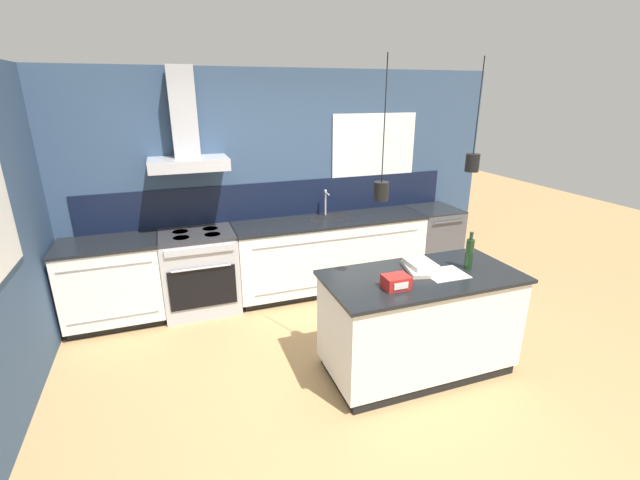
{
  "coord_description": "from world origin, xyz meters",
  "views": [
    {
      "loc": [
        -1.23,
        -2.87,
        2.35
      ],
      "look_at": [
        0.04,
        0.64,
        1.05
      ],
      "focal_mm": 24.0,
      "sensor_mm": 36.0,
      "label": 1
    }
  ],
  "objects_px": {
    "red_supply_box": "(396,282)",
    "book_stack": "(421,267)",
    "oven_range": "(200,272)",
    "bottle_on_island": "(469,253)",
    "dishwasher": "(431,241)"
  },
  "relations": [
    {
      "from": "bottle_on_island",
      "to": "red_supply_box",
      "type": "bearing_deg",
      "value": -170.14
    },
    {
      "from": "oven_range",
      "to": "red_supply_box",
      "type": "distance_m",
      "value": 2.41
    },
    {
      "from": "oven_range",
      "to": "red_supply_box",
      "type": "xyz_separation_m",
      "value": [
        1.35,
        -1.93,
        0.51
      ]
    },
    {
      "from": "oven_range",
      "to": "book_stack",
      "type": "distance_m",
      "value": 2.46
    },
    {
      "from": "red_supply_box",
      "to": "book_stack",
      "type": "bearing_deg",
      "value": 32.78
    },
    {
      "from": "oven_range",
      "to": "bottle_on_island",
      "type": "bearing_deg",
      "value": -40.29
    },
    {
      "from": "bottle_on_island",
      "to": "book_stack",
      "type": "relative_size",
      "value": 0.85
    },
    {
      "from": "oven_range",
      "to": "dishwasher",
      "type": "xyz_separation_m",
      "value": [
        3.01,
        0.0,
        0.0
      ]
    },
    {
      "from": "bottle_on_island",
      "to": "red_supply_box",
      "type": "relative_size",
      "value": 1.64
    },
    {
      "from": "red_supply_box",
      "to": "oven_range",
      "type": "bearing_deg",
      "value": 124.84
    },
    {
      "from": "oven_range",
      "to": "book_stack",
      "type": "bearing_deg",
      "value": -44.61
    },
    {
      "from": "oven_range",
      "to": "red_supply_box",
      "type": "height_order",
      "value": "red_supply_box"
    },
    {
      "from": "oven_range",
      "to": "book_stack",
      "type": "xyz_separation_m",
      "value": [
        1.72,
        -1.69,
        0.49
      ]
    },
    {
      "from": "book_stack",
      "to": "red_supply_box",
      "type": "bearing_deg",
      "value": -147.22
    },
    {
      "from": "book_stack",
      "to": "bottle_on_island",
      "type": "bearing_deg",
      "value": -14.47
    }
  ]
}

